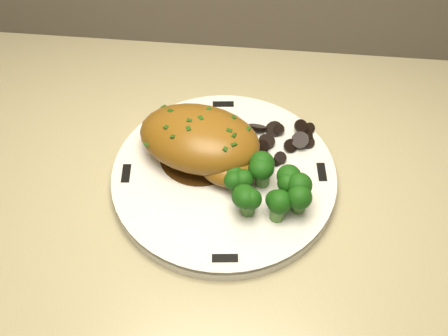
# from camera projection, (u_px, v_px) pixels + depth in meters

# --- Properties ---
(plate) EXTENTS (0.29, 0.29, 0.02)m
(plate) POSITION_uv_depth(u_px,v_px,m) (224.00, 178.00, 0.68)
(plate) COLOR silver
(plate) RESTS_ON counter
(rim_accent_0) EXTENTS (0.01, 0.03, 0.00)m
(rim_accent_0) POSITION_uv_depth(u_px,v_px,m) (322.00, 172.00, 0.67)
(rim_accent_0) COLOR black
(rim_accent_0) RESTS_ON plate
(rim_accent_1) EXTENTS (0.03, 0.01, 0.00)m
(rim_accent_1) POSITION_uv_depth(u_px,v_px,m) (223.00, 104.00, 0.75)
(rim_accent_1) COLOR black
(rim_accent_1) RESTS_ON plate
(rim_accent_2) EXTENTS (0.01, 0.03, 0.00)m
(rim_accent_2) POSITION_uv_depth(u_px,v_px,m) (126.00, 174.00, 0.67)
(rim_accent_2) COLOR black
(rim_accent_2) RESTS_ON plate
(rim_accent_3) EXTENTS (0.03, 0.01, 0.00)m
(rim_accent_3) POSITION_uv_depth(u_px,v_px,m) (225.00, 258.00, 0.60)
(rim_accent_3) COLOR black
(rim_accent_3) RESTS_ON plate
(gravy_pool) EXTENTS (0.10, 0.10, 0.00)m
(gravy_pool) POSITION_uv_depth(u_px,v_px,m) (200.00, 154.00, 0.69)
(gravy_pool) COLOR #331D09
(gravy_pool) RESTS_ON plate
(chicken_breast) EXTENTS (0.17, 0.13, 0.06)m
(chicken_breast) POSITION_uv_depth(u_px,v_px,m) (203.00, 142.00, 0.67)
(chicken_breast) COLOR brown
(chicken_breast) RESTS_ON plate
(mushroom_pile) EXTENTS (0.09, 0.07, 0.02)m
(mushroom_pile) POSITION_uv_depth(u_px,v_px,m) (271.00, 144.00, 0.70)
(mushroom_pile) COLOR black
(mushroom_pile) RESTS_ON plate
(broccoli_florets) EXTENTS (0.10, 0.07, 0.04)m
(broccoli_florets) POSITION_uv_depth(u_px,v_px,m) (269.00, 189.00, 0.63)
(broccoli_florets) COLOR #497833
(broccoli_florets) RESTS_ON plate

